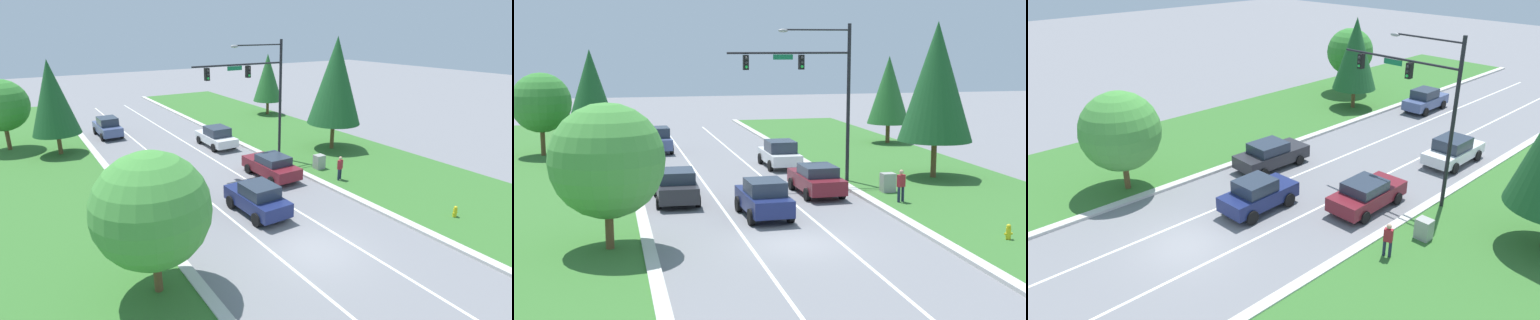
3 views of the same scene
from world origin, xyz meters
TOP-DOWN VIEW (x-y plane):
  - ground_plane at (0.00, 0.00)m, footprint 160.00×160.00m
  - curb_strip_right at (5.65, 0.00)m, footprint 0.50×90.00m
  - curb_strip_left at (-5.65, 0.00)m, footprint 0.50×90.00m
  - grass_verge_left at (-10.90, 0.00)m, footprint 10.00×90.00m
  - lane_stripe_inner_left at (-1.80, 0.00)m, footprint 0.14×81.00m
  - lane_stripe_inner_right at (1.80, 0.00)m, footprint 0.14×81.00m
  - traffic_signal_mast at (4.34, 11.74)m, footprint 6.96×0.41m
  - slate_blue_sedan at (-3.47, 25.60)m, footprint 2.02×4.57m
  - burgundy_sedan at (3.48, 8.83)m, footprint 2.14×4.60m
  - navy_sedan at (-0.25, 4.62)m, footprint 2.10×4.24m
  - charcoal_sedan at (-3.79, 8.74)m, footprint 2.21×4.75m
  - white_sedan at (3.62, 17.37)m, footprint 2.08×4.62m
  - utility_cabinet at (7.23, 8.29)m, footprint 0.70×0.60m
  - pedestrian at (6.92, 5.87)m, footprint 0.43×0.34m
  - oak_near_left_tree at (-11.39, 25.29)m, footprint 4.14×4.14m
  - oak_far_left_tree at (-7.09, 0.84)m, footprint 4.35×4.35m
  - conifer_mid_left_tree at (-7.97, 21.79)m, footprint 3.58×3.58m

SIDE VIEW (x-z plane):
  - ground_plane at x=0.00m, z-range 0.00..0.00m
  - lane_stripe_inner_left at x=-1.80m, z-range 0.00..0.01m
  - lane_stripe_inner_right at x=1.80m, z-range 0.00..0.01m
  - grass_verge_left at x=-10.90m, z-range 0.00..0.08m
  - curb_strip_right at x=5.65m, z-range 0.00..0.15m
  - curb_strip_left at x=-5.65m, z-range 0.00..0.15m
  - utility_cabinet at x=7.23m, z-range 0.00..1.07m
  - burgundy_sedan at x=3.48m, z-range 0.02..1.60m
  - charcoal_sedan at x=-3.79m, z-range 0.00..1.65m
  - white_sedan at x=3.62m, z-range 0.00..1.73m
  - navy_sedan at x=-0.25m, z-range 0.01..1.76m
  - slate_blue_sedan at x=-3.47m, z-range -0.01..1.82m
  - pedestrian at x=6.92m, z-range 0.09..1.78m
  - oak_far_left_tree at x=-7.09m, z-range 0.64..6.28m
  - oak_near_left_tree at x=-11.39m, z-range 0.83..6.65m
  - conifer_mid_left_tree at x=-7.97m, z-range 0.85..8.28m
  - traffic_signal_mast at x=4.34m, z-range 1.37..10.24m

